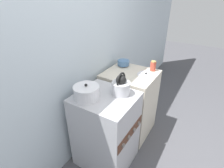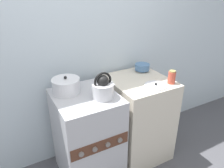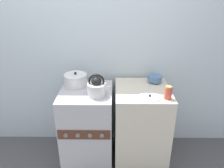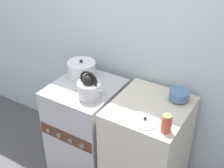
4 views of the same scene
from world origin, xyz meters
The scene contains 8 objects.
wall_back centered at (0.00, 0.70, 1.25)m, with size 7.00×0.06×2.50m.
stove centered at (0.00, 0.30, 0.45)m, with size 0.55×0.62×0.90m.
counter centered at (0.60, 0.32, 0.46)m, with size 0.58×0.63×0.91m.
kettle centered at (0.13, 0.19, 0.99)m, with size 0.23×0.19×0.24m.
cooking_pot centered at (-0.12, 0.43, 0.96)m, with size 0.25×0.25×0.16m.
enamel_bowl centered at (0.76, 0.50, 0.96)m, with size 0.16×0.16×0.08m.
storage_jar centered at (0.82, 0.11, 0.98)m, with size 0.07×0.07×0.13m.
loose_pot_lid centered at (0.65, 0.13, 0.92)m, with size 0.21×0.21×0.03m.
Camera 3 is at (0.30, -1.77, 1.91)m, focal length 35.00 mm.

